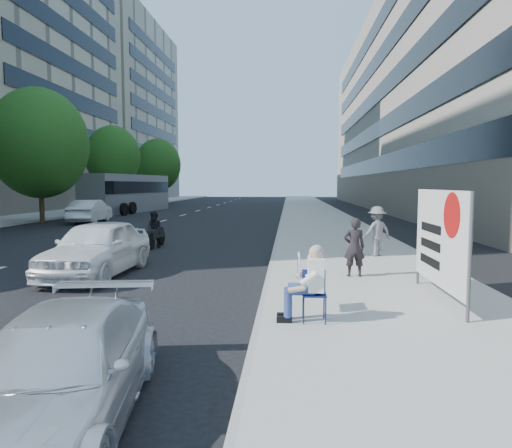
# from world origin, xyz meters

# --- Properties ---
(ground) EXTENTS (160.00, 160.00, 0.00)m
(ground) POSITION_xyz_m (0.00, 0.00, 0.00)
(ground) COLOR black
(ground) RESTS_ON ground
(near_sidewalk) EXTENTS (5.00, 120.00, 0.15)m
(near_sidewalk) POSITION_xyz_m (4.00, 20.00, 0.07)
(near_sidewalk) COLOR #A5A49B
(near_sidewalk) RESTS_ON ground
(far_sidewalk) EXTENTS (4.50, 120.00, 0.15)m
(far_sidewalk) POSITION_xyz_m (-16.75, 20.00, 0.07)
(far_sidewalk) COLOR #A5A49B
(far_sidewalk) RESTS_ON ground
(far_bldg_north) EXTENTS (22.00, 28.00, 28.00)m
(far_bldg_north) POSITION_xyz_m (-30.00, 62.00, 14.00)
(far_bldg_north) COLOR #BCB18D
(far_bldg_north) RESTS_ON ground
(near_building) EXTENTS (14.00, 70.00, 20.00)m
(near_building) POSITION_xyz_m (17.00, 32.00, 10.00)
(near_building) COLOR gray
(near_building) RESTS_ON ground
(tree_far_c) EXTENTS (6.00, 6.00, 8.47)m
(tree_far_c) POSITION_xyz_m (-13.70, 18.00, 5.02)
(tree_far_c) COLOR #382616
(tree_far_c) RESTS_ON ground
(tree_far_d) EXTENTS (4.80, 4.80, 7.65)m
(tree_far_d) POSITION_xyz_m (-13.70, 30.00, 4.89)
(tree_far_d) COLOR #382616
(tree_far_d) RESTS_ON ground
(tree_far_e) EXTENTS (5.40, 5.40, 7.89)m
(tree_far_e) POSITION_xyz_m (-13.70, 44.00, 4.78)
(tree_far_e) COLOR #382616
(tree_far_e) RESTS_ON ground
(seated_protester) EXTENTS (0.83, 1.12, 1.31)m
(seated_protester) POSITION_xyz_m (2.29, -2.24, 0.87)
(seated_protester) COLOR navy
(seated_protester) RESTS_ON near_sidewalk
(jogger) EXTENTS (1.19, 0.97, 1.60)m
(jogger) POSITION_xyz_m (4.79, 5.00, 0.95)
(jogger) COLOR slate
(jogger) RESTS_ON near_sidewalk
(pedestrian_woman) EXTENTS (0.56, 0.38, 1.48)m
(pedestrian_woman) POSITION_xyz_m (3.61, 1.62, 0.89)
(pedestrian_woman) COLOR black
(pedestrian_woman) RESTS_ON near_sidewalk
(protest_banner) EXTENTS (0.08, 3.06, 2.20)m
(protest_banner) POSITION_xyz_m (4.95, -0.65, 1.40)
(protest_banner) COLOR #4C4C4C
(protest_banner) RESTS_ON near_sidewalk
(parked_sedan) EXTENTS (2.12, 4.11, 1.14)m
(parked_sedan) POSITION_xyz_m (-0.35, -5.55, 0.57)
(parked_sedan) COLOR silver
(parked_sedan) RESTS_ON ground
(white_sedan_near) EXTENTS (1.86, 4.46, 1.51)m
(white_sedan_near) POSITION_xyz_m (-3.20, 2.00, 0.75)
(white_sedan_near) COLOR white
(white_sedan_near) RESTS_ON ground
(white_sedan_mid) EXTENTS (2.01, 4.61, 1.47)m
(white_sedan_mid) POSITION_xyz_m (-10.78, 18.50, 0.74)
(white_sedan_mid) COLOR silver
(white_sedan_mid) RESTS_ON ground
(motorcycle) EXTENTS (0.73, 2.05, 1.42)m
(motorcycle) POSITION_xyz_m (-3.21, 7.41, 0.64)
(motorcycle) COLOR black
(motorcycle) RESTS_ON ground
(bus) EXTENTS (4.15, 12.33, 3.30)m
(bus) POSITION_xyz_m (-12.23, 29.57, 1.64)
(bus) COLOR slate
(bus) RESTS_ON ground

